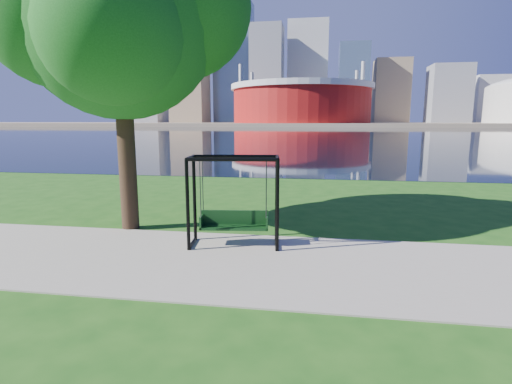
# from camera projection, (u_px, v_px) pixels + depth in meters

# --- Properties ---
(ground) EXTENTS (900.00, 900.00, 0.00)m
(ground) POSITION_uv_depth(u_px,v_px,m) (251.00, 255.00, 8.72)
(ground) COLOR #1E5114
(ground) RESTS_ON ground
(path) EXTENTS (120.00, 4.00, 0.03)m
(path) POSITION_uv_depth(u_px,v_px,m) (247.00, 263.00, 8.23)
(path) COLOR #9E937F
(path) RESTS_ON ground
(river) EXTENTS (900.00, 180.00, 0.02)m
(river) POSITION_uv_depth(u_px,v_px,m) (315.00, 132.00, 107.91)
(river) COLOR black
(river) RESTS_ON ground
(far_bank) EXTENTS (900.00, 228.00, 2.00)m
(far_bank) POSITION_uv_depth(u_px,v_px,m) (318.00, 124.00, 306.11)
(far_bank) COLOR #937F60
(far_bank) RESTS_ON ground
(stadium) EXTENTS (83.00, 83.00, 32.00)m
(stadium) POSITION_uv_depth(u_px,v_px,m) (301.00, 102.00, 236.31)
(stadium) COLOR maroon
(stadium) RESTS_ON far_bank
(skyline) EXTENTS (392.00, 66.00, 96.50)m
(skyline) POSITION_uv_depth(u_px,v_px,m) (314.00, 79.00, 313.71)
(skyline) COLOR gray
(skyline) RESTS_ON far_bank
(swing) EXTENTS (2.16, 1.14, 2.12)m
(swing) POSITION_uv_depth(u_px,v_px,m) (234.00, 203.00, 9.23)
(swing) COLOR black
(swing) RESTS_ON ground
(park_tree) EXTENTS (6.47, 5.85, 8.04)m
(park_tree) POSITION_uv_depth(u_px,v_px,m) (118.00, 13.00, 10.01)
(park_tree) COLOR black
(park_tree) RESTS_ON ground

